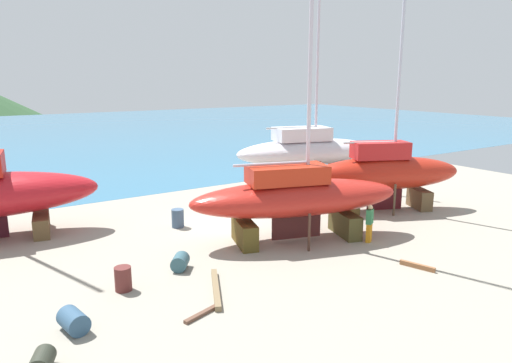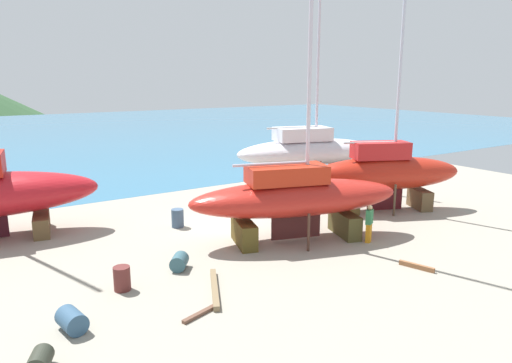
{
  "view_description": "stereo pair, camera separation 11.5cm",
  "coord_description": "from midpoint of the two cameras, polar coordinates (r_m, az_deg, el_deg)",
  "views": [
    {
      "loc": [
        -10.9,
        -19.4,
        7.22
      ],
      "look_at": [
        2.54,
        0.93,
        1.8
      ],
      "focal_mm": 32.55,
      "sensor_mm": 36.0,
      "label": 1
    },
    {
      "loc": [
        -10.81,
        -19.47,
        7.22
      ],
      "look_at": [
        2.54,
        0.93,
        1.8
      ],
      "focal_mm": 32.55,
      "sensor_mm": 36.0,
      "label": 2
    }
  ],
  "objects": [
    {
      "name": "ground_plane",
      "position": [
        19.97,
        2.32,
        -8.67
      ],
      "size": [
        49.64,
        49.64,
        0.0
      ],
      "primitive_type": "plane",
      "color": "gray"
    },
    {
      "name": "sea_water",
      "position": [
        67.23,
        -23.81,
        5.3
      ],
      "size": [
        157.15,
        76.83,
        0.01
      ],
      "primitive_type": "cube",
      "color": "teal",
      "rests_on": "ground"
    },
    {
      "name": "sailboat_mid_port",
      "position": [
        26.67,
        15.77,
        1.13
      ],
      "size": [
        8.63,
        5.54,
        15.03
      ],
      "rotation": [
        0.0,
        0.0,
        -0.43
      ],
      "color": "brown",
      "rests_on": "ground"
    },
    {
      "name": "sailboat_large_starboard",
      "position": [
        20.92,
        5.05,
        -1.88
      ],
      "size": [
        10.15,
        5.54,
        15.12
      ],
      "rotation": [
        0.0,
        0.0,
        -0.3
      ],
      "color": "#484120",
      "rests_on": "ground"
    },
    {
      "name": "sailboat_small_center",
      "position": [
        32.56,
        6.54,
        3.73
      ],
      "size": [
        10.96,
        6.04,
        15.16
      ],
      "rotation": [
        0.0,
        0.0,
        -0.26
      ],
      "color": "brown",
      "rests_on": "ground"
    },
    {
      "name": "worker",
      "position": [
        21.46,
        13.88,
        -4.97
      ],
      "size": [
        0.5,
        0.42,
        1.74
      ],
      "rotation": [
        0.0,
        0.0,
        5.21
      ],
      "color": "orange",
      "rests_on": "ground"
    },
    {
      "name": "barrel_tipped_center",
      "position": [
        15.07,
        -21.47,
        -15.61
      ],
      "size": [
        0.82,
        1.04,
        0.66
      ],
      "primitive_type": "cylinder",
      "rotation": [
        1.57,
        0.0,
        0.18
      ],
      "color": "#30506D",
      "rests_on": "ground"
    },
    {
      "name": "barrel_rust_near",
      "position": [
        18.39,
        -9.23,
        -9.71
      ],
      "size": [
        0.97,
        1.01,
        0.62
      ],
      "primitive_type": "cylinder",
      "rotation": [
        1.57,
        0.0,
        2.51
      ],
      "color": "#305561",
      "rests_on": "ground"
    },
    {
      "name": "barrel_tipped_right",
      "position": [
        13.62,
        -24.8,
        -19.39
      ],
      "size": [
        0.8,
        0.91,
        0.55
      ],
      "primitive_type": "cylinder",
      "rotation": [
        1.57,
        0.0,
        5.88
      ],
      "color": "#2B3025",
      "rests_on": "ground"
    },
    {
      "name": "barrel_by_slipway",
      "position": [
        17.1,
        -15.95,
        -11.38
      ],
      "size": [
        0.77,
        0.77,
        0.86
      ],
      "primitive_type": "cylinder",
      "rotation": [
        0.0,
        0.0,
        1.15
      ],
      "color": "#5B2523",
      "rests_on": "ground"
    },
    {
      "name": "barrel_rust_far",
      "position": [
        23.38,
        -9.47,
        -4.46
      ],
      "size": [
        0.79,
        0.79,
        0.92
      ],
      "primitive_type": "cylinder",
      "rotation": [
        0.0,
        0.0,
        1.95
      ],
      "color": "#3C536D",
      "rests_on": "ground"
    },
    {
      "name": "timber_long_aft",
      "position": [
        19.36,
        19.3,
        -9.81
      ],
      "size": [
        0.54,
        1.35,
        0.18
      ],
      "primitive_type": "cube",
      "rotation": [
        0.0,
        0.0,
        1.87
      ],
      "color": "#8E5B38",
      "rests_on": "ground"
    },
    {
      "name": "timber_short_skew",
      "position": [
        16.57,
        -4.9,
        -12.98
      ],
      "size": [
        1.48,
        2.78,
        0.19
      ],
      "primitive_type": "cube",
      "rotation": [
        0.0,
        0.0,
        1.12
      ],
      "color": "olive",
      "rests_on": "ground"
    },
    {
      "name": "timber_plank_near",
      "position": [
        15.14,
        -6.58,
        -15.81
      ],
      "size": [
        1.42,
        0.57,
        0.11
      ],
      "primitive_type": "cube",
      "rotation": [
        0.0,
        0.0,
        0.3
      ],
      "color": "brown",
      "rests_on": "ground"
    }
  ]
}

